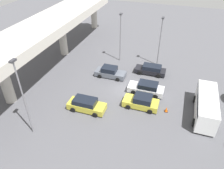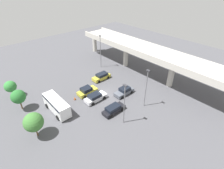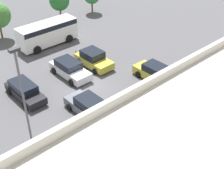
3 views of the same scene
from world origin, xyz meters
The scene contains 15 objects.
ground_plane centered at (0.00, 0.00, 0.00)m, with size 95.96×95.96×0.00m, color #4C4C51.
highway_overpass centered at (0.00, 13.91, 5.99)m, with size 45.19×6.88×7.43m.
parked_car_0 centered at (-5.76, 3.68, 0.79)m, with size 2.10×4.75×1.63m.
parked_car_1 centered at (-2.99, -2.71, 0.78)m, with size 2.26×4.46×1.70m.
parked_car_2 centered at (0.12, -2.75, 0.79)m, with size 2.18×4.86×1.65m.
parked_car_3 centered at (2.57, 3.38, 0.75)m, with size 2.11×4.67×1.64m.
parked_car_4 centered at (5.39, -2.42, 0.73)m, with size 2.03×4.75×1.49m.
shuttle_bus centered at (-2.18, -10.31, 1.64)m, with size 7.24×2.54×2.75m.
lamp_post_near_aisle centered at (-11.11, 7.85, 5.27)m, with size 0.70×0.35×9.13m.
lamp_post_mid_lot centered at (8.11, 3.47, 4.79)m, with size 0.70×0.35×8.20m.
lamp_post_by_overpass centered at (8.64, -2.95, 4.73)m, with size 0.70×0.35×8.09m.
tree_front_left centered at (-12.98, -15.21, 2.57)m, with size 2.47×2.47×3.82m.
tree_front_centre centered at (-7.37, -15.25, 3.03)m, with size 2.72×2.72×4.40m.
tree_front_right centered at (1.25, -15.70, 3.06)m, with size 3.13×3.13×4.63m.
traffic_cone centered at (-2.97, -5.90, 0.33)m, with size 0.44×0.44×0.70m.
Camera 2 is at (24.23, -19.79, 22.91)m, focal length 28.00 mm.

